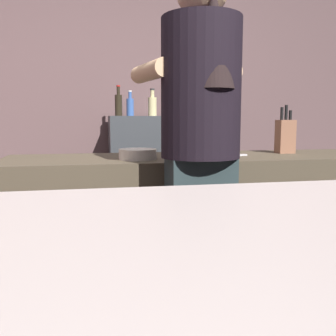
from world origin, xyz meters
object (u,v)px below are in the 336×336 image
at_px(bartender, 201,142).
at_px(bottle_olive_oil, 152,105).
at_px(knife_block, 285,136).
at_px(mixing_bowl, 138,154).
at_px(bottle_vinegar, 189,106).
at_px(bottle_soy, 130,106).
at_px(bottle_hot_sauce, 119,104).
at_px(chefs_knife, 228,156).

distance_m(bartender, bottle_olive_oil, 1.58).
xyz_separation_m(knife_block, mixing_bowl, (-0.92, -0.18, -0.08)).
xyz_separation_m(bartender, bottle_vinegar, (0.38, 1.67, 0.21)).
distance_m(bartender, knife_block, 0.87).
bearing_deg(bottle_soy, bottle_olive_oil, -27.39).
bearing_deg(knife_block, mixing_bowl, -168.78).
bearing_deg(bartender, mixing_bowl, 21.72).
height_order(mixing_bowl, bottle_soy, bottle_soy).
bearing_deg(bottle_olive_oil, mixing_bowl, -102.58).
distance_m(knife_block, bottle_hot_sauce, 1.41).
height_order(chefs_knife, bottle_vinegar, bottle_vinegar).
height_order(bartender, chefs_knife, bartender).
distance_m(bottle_soy, bottle_hot_sauce, 0.13).
distance_m(mixing_bowl, bottle_soy, 1.34).
distance_m(bartender, chefs_knife, 0.50).
bearing_deg(bottle_olive_oil, bottle_soy, 152.61).
relative_size(bottle_soy, bottle_hot_sauce, 0.86).
bearing_deg(knife_block, bottle_olive_oil, 122.14).
distance_m(bartender, bottle_hot_sauce, 1.61).
bearing_deg(knife_block, bottle_soy, 126.25).
distance_m(bartender, bottle_soy, 1.67).
distance_m(bottle_vinegar, bottle_olive_oil, 0.36).
xyz_separation_m(chefs_knife, bottle_hot_sauce, (-0.52, 1.17, 0.32)).
height_order(bartender, bottle_olive_oil, bartender).
height_order(chefs_knife, bottle_olive_oil, bottle_olive_oil).
bearing_deg(bartender, bottle_vinegar, -24.51).
relative_size(bartender, knife_block, 6.05).
bearing_deg(bottle_hot_sauce, chefs_knife, -66.20).
bearing_deg(bottle_vinegar, bottle_soy, -178.13).
height_order(knife_block, bottle_olive_oil, bottle_olive_oil).
bearing_deg(bottle_hot_sauce, mixing_bowl, -89.69).
bearing_deg(bottle_vinegar, bottle_hot_sauce, -171.39).
relative_size(bottle_soy, bottle_vinegar, 0.97).
height_order(mixing_bowl, bottle_olive_oil, bottle_olive_oil).
bearing_deg(mixing_bowl, bartender, -56.54).
bearing_deg(bottle_olive_oil, bartender, -91.44).
bearing_deg(bottle_soy, chefs_knife, -71.63).
xyz_separation_m(knife_block, chefs_knife, (-0.41, -0.13, -0.10)).
distance_m(knife_block, bottle_vinegar, 1.20).
xyz_separation_m(knife_block, bottle_hot_sauce, (-0.92, 1.04, 0.22)).
bearing_deg(chefs_knife, bartender, -141.59).
distance_m(bottle_soy, bottle_olive_oil, 0.20).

